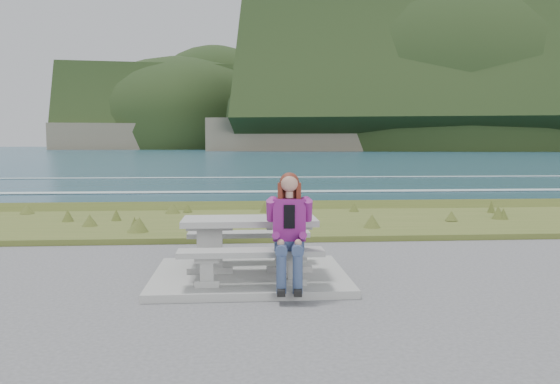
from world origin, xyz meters
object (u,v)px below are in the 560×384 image
(seated_woman, at_px, (289,246))
(picnic_table, at_px, (250,230))
(bench_landward, at_px, (251,258))
(bench_seaward, at_px, (249,238))

(seated_woman, bearing_deg, picnic_table, 123.93)
(picnic_table, relative_size, seated_woman, 1.29)
(bench_landward, xyz_separation_m, bench_seaward, (0.00, 1.40, 0.00))
(picnic_table, height_order, bench_landward, picnic_table)
(seated_woman, bearing_deg, bench_landward, 168.83)
(bench_landward, relative_size, seated_woman, 1.29)
(picnic_table, relative_size, bench_seaward, 1.00)
(picnic_table, xyz_separation_m, bench_seaward, (0.00, 0.70, -0.23))
(picnic_table, relative_size, bench_landward, 1.00)
(bench_seaward, height_order, seated_woman, seated_woman)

